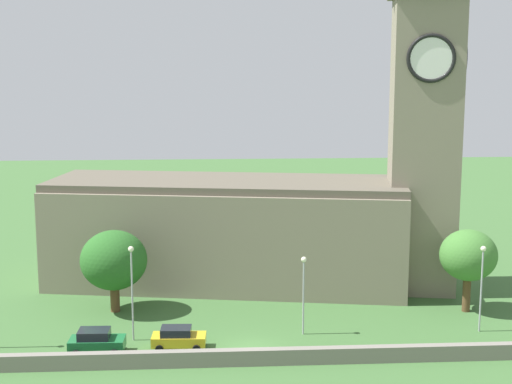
% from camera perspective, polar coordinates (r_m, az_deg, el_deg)
% --- Properties ---
extents(ground_plane, '(200.00, 200.00, 0.00)m').
position_cam_1_polar(ground_plane, '(70.71, -1.11, -7.54)').
color(ground_plane, '#3D6633').
extents(church, '(39.81, 16.84, 30.79)m').
position_cam_1_polar(church, '(71.03, 1.19, -1.19)').
color(church, gray).
rests_on(church, ground).
extents(quay_barrier, '(54.16, 0.70, 1.16)m').
position_cam_1_polar(quay_barrier, '(53.79, -0.28, -12.55)').
color(quay_barrier, gray).
rests_on(quay_barrier, ground).
extents(car_green, '(4.07, 2.32, 1.84)m').
position_cam_1_polar(car_green, '(56.84, -12.16, -11.16)').
color(car_green, '#1E6B38').
rests_on(car_green, ground).
extents(car_yellow, '(4.10, 2.25, 1.64)m').
position_cam_1_polar(car_yellow, '(56.91, -6.00, -11.07)').
color(car_yellow, gold).
rests_on(car_yellow, ground).
extents(streetlamp_west_mid, '(0.44, 0.44, 7.46)m').
position_cam_1_polar(streetlamp_west_mid, '(57.66, -9.52, -6.57)').
color(streetlamp_west_mid, '#9EA0A5').
rests_on(streetlamp_west_mid, ground).
extents(streetlamp_central, '(0.44, 0.44, 6.30)m').
position_cam_1_polar(streetlamp_central, '(58.44, 3.68, -6.91)').
color(streetlamp_central, '#9EA0A5').
rests_on(streetlamp_central, ground).
extents(streetlamp_east_mid, '(0.44, 0.44, 7.00)m').
position_cam_1_polar(streetlamp_east_mid, '(61.46, 16.96, -6.09)').
color(streetlamp_east_mid, '#9EA0A5').
rests_on(streetlamp_east_mid, ground).
extents(tree_riverside_west, '(4.87, 4.87, 7.18)m').
position_cam_1_polar(tree_riverside_west, '(66.03, 15.99, -4.72)').
color(tree_riverside_west, brown).
rests_on(tree_riverside_west, ground).
extents(tree_riverside_east, '(5.69, 5.69, 7.12)m').
position_cam_1_polar(tree_riverside_east, '(64.73, -10.87, -5.18)').
color(tree_riverside_east, brown).
rests_on(tree_riverside_east, ground).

